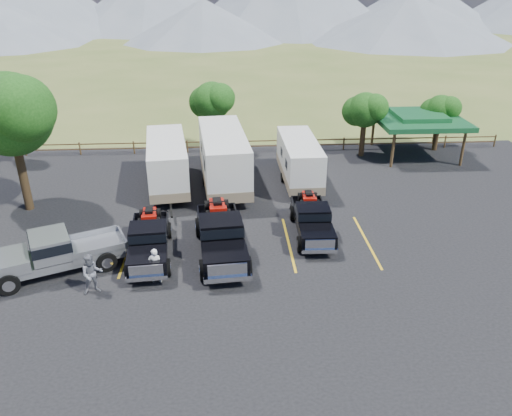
{
  "coord_description": "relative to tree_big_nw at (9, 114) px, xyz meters",
  "views": [
    {
      "loc": [
        -0.98,
        -17.87,
        12.43
      ],
      "look_at": [
        0.4,
        5.0,
        1.6
      ],
      "focal_mm": 35.0,
      "sensor_mm": 36.0,
      "label": 1
    }
  ],
  "objects": [
    {
      "name": "person_b",
      "position": [
        5.75,
        -8.75,
        -4.63
      ],
      "size": [
        1.08,
        0.96,
        1.85
      ],
      "primitive_type": "imported",
      "rotation": [
        0.0,
        0.0,
        0.33
      ],
      "color": "slate",
      "rests_on": "asphalt_lot"
    },
    {
      "name": "rig_right",
      "position": [
        15.86,
        -3.98,
        -4.68
      ],
      "size": [
        2.01,
        5.47,
        1.81
      ],
      "rotation": [
        0.0,
        0.0,
        -0.02
      ],
      "color": "black",
      "rests_on": "asphalt_lot"
    },
    {
      "name": "rig_left",
      "position": [
        7.72,
        -5.76,
        -4.65
      ],
      "size": [
        2.35,
        5.75,
        1.88
      ],
      "rotation": [
        0.0,
        0.0,
        0.08
      ],
      "color": "black",
      "rests_on": "asphalt_lot"
    },
    {
      "name": "tree_ne_b",
      "position": [
        27.52,
        8.99,
        -2.47
      ],
      "size": [
        2.77,
        2.59,
        4.27
      ],
      "color": "black",
      "rests_on": "ground"
    },
    {
      "name": "asphalt_lot",
      "position": [
        12.55,
        -6.03,
        -5.58
      ],
      "size": [
        44.0,
        34.0,
        0.04
      ],
      "primitive_type": "cube",
      "color": "black",
      "rests_on": "ground"
    },
    {
      "name": "tree_ne_a",
      "position": [
        21.52,
        7.99,
        -2.11
      ],
      "size": [
        3.11,
        2.92,
        4.76
      ],
      "color": "black",
      "rests_on": "ground"
    },
    {
      "name": "rig_center",
      "position": [
        11.15,
        -5.71,
        -4.51
      ],
      "size": [
        2.75,
        6.66,
        2.17
      ],
      "rotation": [
        0.0,
        0.0,
        0.09
      ],
      "color": "black",
      "rests_on": "asphalt_lot"
    },
    {
      "name": "pavilion",
      "position": [
        25.55,
        7.97,
        -2.81
      ],
      "size": [
        6.2,
        6.2,
        3.22
      ],
      "color": "brown",
      "rests_on": "ground"
    },
    {
      "name": "tree_north",
      "position": [
        10.52,
        9.99,
        -1.76
      ],
      "size": [
        3.46,
        3.24,
        5.25
      ],
      "color": "black",
      "rests_on": "ground"
    },
    {
      "name": "tree_big_nw",
      "position": [
        0.0,
        0.0,
        0.0
      ],
      "size": [
        5.54,
        5.18,
        7.84
      ],
      "color": "black",
      "rests_on": "ground"
    },
    {
      "name": "trailer_left",
      "position": [
        7.81,
        2.65,
        -3.93
      ],
      "size": [
        3.22,
        9.0,
        3.11
      ],
      "rotation": [
        0.0,
        0.0,
        0.13
      ],
      "color": "white",
      "rests_on": "asphalt_lot"
    },
    {
      "name": "trailer_center",
      "position": [
        11.33,
        2.7,
        -3.71
      ],
      "size": [
        3.37,
        10.18,
        3.52
      ],
      "rotation": [
        0.0,
        0.0,
        0.09
      ],
      "color": "white",
      "rests_on": "asphalt_lot"
    },
    {
      "name": "ground",
      "position": [
        12.55,
        -9.03,
        -5.6
      ],
      "size": [
        320.0,
        320.0,
        0.0
      ],
      "primitive_type": "plane",
      "color": "#4A5D27",
      "rests_on": "ground"
    },
    {
      "name": "pickup_silver",
      "position": [
        3.71,
        -6.93,
        -4.56
      ],
      "size": [
        6.65,
        4.39,
        1.91
      ],
      "rotation": [
        0.0,
        0.0,
        -1.16
      ],
      "color": "gray",
      "rests_on": "asphalt_lot"
    },
    {
      "name": "trailer_right",
      "position": [
        16.14,
        2.95,
        -4.05
      ],
      "size": [
        2.26,
        8.25,
        2.87
      ],
      "rotation": [
        0.0,
        0.0,
        0.02
      ],
      "color": "white",
      "rests_on": "asphalt_lot"
    },
    {
      "name": "tree_nw_small",
      "position": [
        -3.48,
        7.99,
        -2.81
      ],
      "size": [
        2.59,
        2.43,
        3.85
      ],
      "color": "black",
      "rests_on": "ground"
    },
    {
      "name": "person_a",
      "position": [
        8.29,
        -8.07,
        -4.73
      ],
      "size": [
        0.61,
        0.4,
        1.66
      ],
      "primitive_type": "imported",
      "rotation": [
        0.0,
        0.0,
        3.16
      ],
      "color": "silver",
      "rests_on": "asphalt_lot"
    },
    {
      "name": "rail_fence",
      "position": [
        14.55,
        9.47,
        -4.99
      ],
      "size": [
        36.12,
        0.12,
        1.0
      ],
      "color": "brown",
      "rests_on": "ground"
    },
    {
      "name": "stall_lines",
      "position": [
        12.55,
        -5.03,
        -5.55
      ],
      "size": [
        12.12,
        5.5,
        0.01
      ],
      "color": "gold",
      "rests_on": "asphalt_lot"
    }
  ]
}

